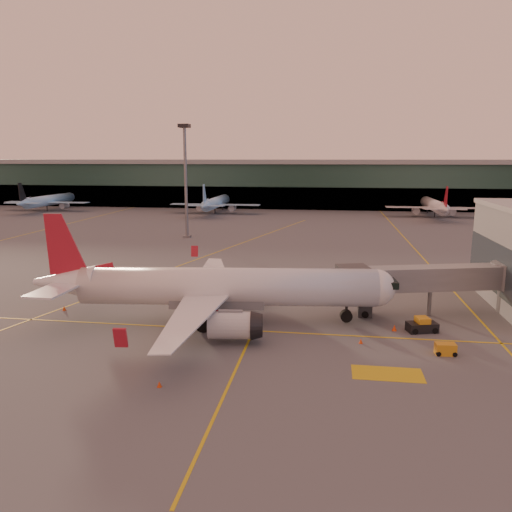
# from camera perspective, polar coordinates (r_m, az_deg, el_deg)

# --- Properties ---
(ground) EXTENTS (600.00, 600.00, 0.00)m
(ground) POSITION_cam_1_polar(r_m,az_deg,el_deg) (50.23, -6.93, -10.10)
(ground) COLOR #4C4F54
(ground) RESTS_ON ground
(taxi_markings) EXTENTS (100.12, 173.00, 0.01)m
(taxi_markings) POSITION_cam_1_polar(r_m,az_deg,el_deg) (93.56, -4.08, -0.07)
(taxi_markings) COLOR gold
(taxi_markings) RESTS_ON ground
(terminal) EXTENTS (400.00, 20.00, 17.60)m
(terminal) POSITION_cam_1_polar(r_m,az_deg,el_deg) (187.54, 4.61, 8.23)
(terminal) COLOR #19382D
(terminal) RESTS_ON ground
(mast_west_near) EXTENTS (2.40, 2.40, 25.60)m
(mast_west_near) POSITION_cam_1_polar(r_m,az_deg,el_deg) (115.85, -8.06, 9.41)
(mast_west_near) COLOR slate
(mast_west_near) RESTS_ON ground
(distant_aircraft_row) EXTENTS (225.00, 34.00, 13.00)m
(distant_aircraft_row) POSITION_cam_1_polar(r_m,az_deg,el_deg) (177.05, -13.69, 4.94)
(distant_aircraft_row) COLOR #93CAF5
(distant_aircraft_row) RESTS_ON ground
(main_airplane) EXTENTS (40.34, 36.45, 12.17)m
(main_airplane) POSITION_cam_1_polar(r_m,az_deg,el_deg) (55.49, -4.62, -3.70)
(main_airplane) COLOR silver
(main_airplane) RESTS_ON ground
(jet_bridge) EXTENTS (22.70, 8.80, 5.98)m
(jet_bridge) POSITION_cam_1_polar(r_m,az_deg,el_deg) (62.01, 20.46, -2.62)
(jet_bridge) COLOR slate
(jet_bridge) RESTS_ON ground
(catering_truck) EXTENTS (5.48, 3.00, 4.04)m
(catering_truck) POSITION_cam_1_polar(r_m,az_deg,el_deg) (58.07, -4.28, -4.72)
(catering_truck) COLOR #A7172B
(catering_truck) RESTS_ON ground
(gpu_cart) EXTENTS (1.95, 1.25, 1.10)m
(gpu_cart) POSITION_cam_1_polar(r_m,az_deg,el_deg) (50.69, 20.84, -9.93)
(gpu_cart) COLOR orange
(gpu_cart) RESTS_ON ground
(pushback_tug) EXTENTS (3.41, 2.41, 1.59)m
(pushback_tug) POSITION_cam_1_polar(r_m,az_deg,el_deg) (56.21, 18.46, -7.58)
(pushback_tug) COLOR black
(pushback_tug) RESTS_ON ground
(cone_nose) EXTENTS (0.50, 0.50, 0.64)m
(cone_nose) POSITION_cam_1_polar(r_m,az_deg,el_deg) (55.76, 15.54, -7.92)
(cone_nose) COLOR #DB3D0B
(cone_nose) RESTS_ON ground
(cone_tail) EXTENTS (0.44, 0.44, 0.56)m
(cone_tail) POSITION_cam_1_polar(r_m,az_deg,el_deg) (64.92, -21.07, -5.60)
(cone_tail) COLOR #DB3D0B
(cone_tail) RESTS_ON ground
(cone_wing_right) EXTENTS (0.39, 0.39, 0.50)m
(cone_wing_right) POSITION_cam_1_polar(r_m,az_deg,el_deg) (42.15, -10.99, -14.19)
(cone_wing_right) COLOR #DB3D0B
(cone_wing_right) RESTS_ON ground
(cone_wing_left) EXTENTS (0.40, 0.40, 0.51)m
(cone_wing_left) POSITION_cam_1_polar(r_m,az_deg,el_deg) (73.35, -1.99, -2.98)
(cone_wing_left) COLOR #DB3D0B
(cone_wing_left) RESTS_ON ground
(cone_fwd) EXTENTS (0.39, 0.39, 0.49)m
(cone_fwd) POSITION_cam_1_polar(r_m,az_deg,el_deg) (51.37, 11.89, -9.49)
(cone_fwd) COLOR #DB3D0B
(cone_fwd) RESTS_ON ground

